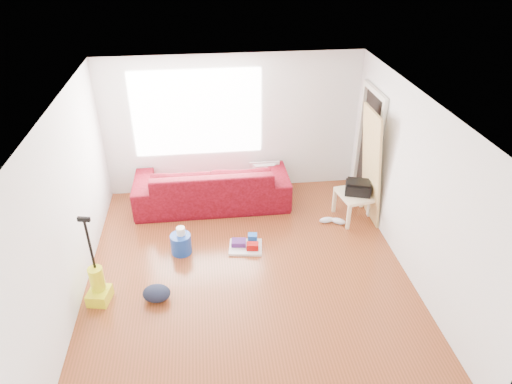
{
  "coord_description": "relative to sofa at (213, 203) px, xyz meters",
  "views": [
    {
      "loc": [
        -0.48,
        -4.97,
        4.34
      ],
      "look_at": [
        0.19,
        0.6,
        0.99
      ],
      "focal_mm": 32.0,
      "sensor_mm": 36.0,
      "label": 1
    }
  ],
  "objects": [
    {
      "name": "backpack",
      "position": [
        -0.83,
        -2.31,
        0.0
      ],
      "size": [
        0.42,
        0.36,
        0.2
      ],
      "primitive_type": "ellipsoid",
      "rotation": [
        0.0,
        0.0,
        -0.18
      ],
      "color": "#171B34",
      "rests_on": "ground"
    },
    {
      "name": "sofa",
      "position": [
        0.0,
        0.0,
        0.0
      ],
      "size": [
        2.66,
        1.04,
        0.78
      ],
      "primitive_type": "imported",
      "rotation": [
        0.0,
        0.0,
        3.14
      ],
      "color": "#380204",
      "rests_on": "ground"
    },
    {
      "name": "tv_stand",
      "position": [
        0.97,
        0.27,
        0.16
      ],
      "size": [
        0.79,
        0.47,
        0.29
      ],
      "rotation": [
        0.0,
        0.0,
        -0.03
      ],
      "color": "black",
      "rests_on": "ground"
    },
    {
      "name": "tv",
      "position": [
        0.97,
        0.27,
        0.45
      ],
      "size": [
        0.55,
        0.07,
        0.32
      ],
      "primitive_type": "imported",
      "rotation": [
        0.0,
        0.0,
        3.14
      ],
      "color": "black",
      "rests_on": "tv_stand"
    },
    {
      "name": "printer",
      "position": [
        2.37,
        -0.73,
        0.58
      ],
      "size": [
        0.49,
        0.43,
        0.22
      ],
      "rotation": [
        0.0,
        0.0,
        -0.32
      ],
      "color": "black",
      "rests_on": "side_table"
    },
    {
      "name": "door_panel",
      "position": [
        2.55,
        -0.71,
        0.0
      ],
      "size": [
        0.24,
        0.76,
        1.9
      ],
      "primitive_type": "cube",
      "rotation": [
        0.0,
        -0.1,
        0.0
      ],
      "color": "tan",
      "rests_on": "ground"
    },
    {
      "name": "toilet_paper",
      "position": [
        -0.51,
        -1.31,
        0.22
      ],
      "size": [
        0.13,
        0.13,
        0.12
      ],
      "primitive_type": "cylinder",
      "color": "white",
      "rests_on": "bucket"
    },
    {
      "name": "room",
      "position": [
        0.49,
        -1.8,
        1.25
      ],
      "size": [
        4.51,
        5.01,
        2.51
      ],
      "color": "brown",
      "rests_on": "ground"
    },
    {
      "name": "side_table",
      "position": [
        2.37,
        -0.73,
        0.4
      ],
      "size": [
        0.68,
        0.68,
        0.48
      ],
      "rotation": [
        0.0,
        0.0,
        0.17
      ],
      "color": "#D6B989",
      "rests_on": "ground"
    },
    {
      "name": "vacuum",
      "position": [
        -1.58,
        -2.22,
        0.24
      ],
      "size": [
        0.32,
        0.35,
        1.28
      ],
      "rotation": [
        0.0,
        0.0,
        -0.2
      ],
      "color": "yellow",
      "rests_on": "ground"
    },
    {
      "name": "sneakers",
      "position": [
        1.95,
        -0.86,
        0.05
      ],
      "size": [
        0.44,
        0.23,
        0.1
      ],
      "rotation": [
        0.0,
        0.0,
        -0.35
      ],
      "color": "white",
      "rests_on": "ground"
    },
    {
      "name": "bucket",
      "position": [
        -0.53,
        -1.34,
        0.0
      ],
      "size": [
        0.36,
        0.36,
        0.31
      ],
      "primitive_type": "cylinder",
      "rotation": [
        0.0,
        0.0,
        -0.17
      ],
      "color": "#143A9C",
      "rests_on": "ground"
    },
    {
      "name": "cleaning_tray",
      "position": [
        0.46,
        -1.35,
        0.05
      ],
      "size": [
        0.55,
        0.46,
        0.18
      ],
      "rotation": [
        0.0,
        0.0,
        -0.14
      ],
      "color": "silver",
      "rests_on": "ground"
    }
  ]
}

